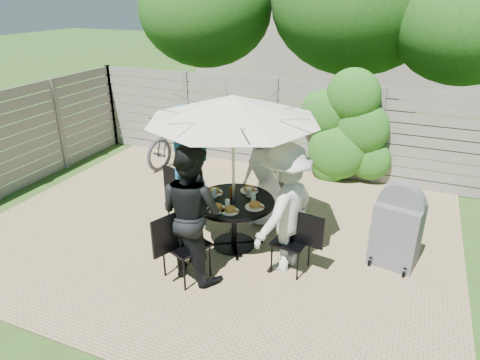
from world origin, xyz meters
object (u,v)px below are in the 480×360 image
at_px(chair_front, 186,258).
at_px(chair_right, 292,253).
at_px(person_back, 268,174).
at_px(plate_right, 255,206).
at_px(chair_back, 272,206).
at_px(chair_left, 185,209).
at_px(bicycle, 181,138).
at_px(glass_right, 253,198).
at_px(glass_front, 227,204).
at_px(bbq_grill, 397,228).
at_px(umbrella, 233,108).
at_px(person_right, 285,209).
at_px(plate_front, 217,208).
at_px(plate_extra, 230,210).
at_px(person_left, 190,170).
at_px(plate_back, 249,190).
at_px(plate_left, 214,191).
at_px(syrup_jug, 232,192).
at_px(glass_left, 214,193).
at_px(person_front, 191,213).
at_px(coffee_cup, 249,193).
at_px(patio_table, 234,214).

relative_size(chair_front, chair_right, 1.13).
bearing_deg(person_back, plate_right, -66.55).
relative_size(chair_back, chair_left, 0.93).
bearing_deg(bicycle, glass_right, -33.88).
height_order(glass_front, bbq_grill, bbq_grill).
height_order(umbrella, person_right, umbrella).
height_order(umbrella, bicycle, umbrella).
height_order(plate_right, glass_front, glass_front).
distance_m(person_right, plate_front, 0.91).
height_order(person_right, plate_right, person_right).
bearing_deg(plate_right, chair_left, 164.79).
distance_m(chair_back, plate_extra, 1.37).
bearing_deg(person_back, person_left, -135.00).
height_order(plate_front, bicycle, bicycle).
bearing_deg(plate_back, person_left, -171.77).
relative_size(person_left, plate_back, 7.47).
xyz_separation_m(plate_left, plate_right, (0.69, -0.19, 0.00)).
xyz_separation_m(person_left, bicycle, (-1.57, 2.44, -0.44)).
distance_m(plate_right, syrup_jug, 0.43).
bearing_deg(umbrella, bbq_grill, 11.13).
bearing_deg(chair_back, plate_extra, 5.08).
height_order(plate_back, glass_left, glass_left).
bearing_deg(plate_back, glass_left, -134.40).
relative_size(plate_back, bbq_grill, 0.22).
distance_m(umbrella, person_left, 1.35).
relative_size(chair_right, plate_front, 3.39).
height_order(person_front, coffee_cup, person_front).
bearing_deg(person_left, umbrella, -90.00).
distance_m(plate_right, bbq_grill, 1.89).
height_order(chair_back, bbq_grill, bbq_grill).
height_order(chair_back, person_back, person_back).
distance_m(chair_right, syrup_jug, 1.16).
height_order(chair_front, person_right, person_right).
height_order(chair_left, plate_back, chair_left).
bearing_deg(plate_right, glass_left, 174.39).
distance_m(chair_front, plate_left, 1.13).
bearing_deg(person_front, chair_right, -139.24).
distance_m(plate_left, coffee_cup, 0.51).
height_order(person_left, plate_right, person_left).
distance_m(person_back, plate_front, 1.19).
relative_size(glass_front, coffee_cup, 1.17).
bearing_deg(patio_table, plate_left, 164.78).
bearing_deg(plate_extra, plate_back, 90.03).
distance_m(chair_back, chair_front, 1.93).
bearing_deg(glass_left, chair_front, -88.58).
xyz_separation_m(patio_table, chair_left, (-0.93, 0.25, -0.24)).
height_order(chair_right, bbq_grill, bbq_grill).
xyz_separation_m(patio_table, plate_front, (-0.09, -0.35, 0.25)).
bearing_deg(plate_front, plate_extra, 3.21).
bearing_deg(person_back, chair_left, -139.30).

